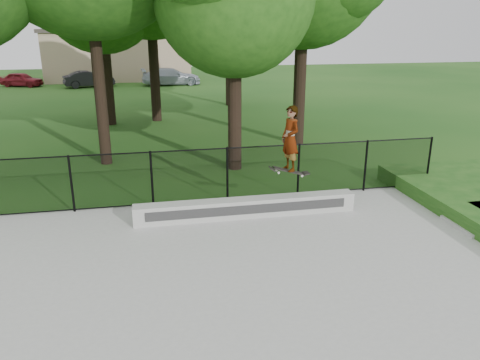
{
  "coord_description": "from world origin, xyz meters",
  "views": [
    {
      "loc": [
        -0.05,
        -5.89,
        4.63
      ],
      "look_at": [
        2.0,
        4.2,
        1.2
      ],
      "focal_mm": 35.0,
      "sensor_mm": 36.0,
      "label": 1
    }
  ],
  "objects_px": {
    "grind_ledge": "(247,208)",
    "car_b": "(89,79)",
    "car_c": "(171,76)",
    "skater_airborne": "(290,140)",
    "car_a": "(21,79)"
  },
  "relations": [
    {
      "from": "car_c",
      "to": "skater_airborne",
      "type": "distance_m",
      "value": 28.08
    },
    {
      "from": "car_a",
      "to": "car_c",
      "type": "xyz_separation_m",
      "value": [
        11.58,
        -1.37,
        0.12
      ]
    },
    {
      "from": "car_b",
      "to": "car_c",
      "type": "xyz_separation_m",
      "value": [
        6.34,
        0.08,
        0.05
      ]
    },
    {
      "from": "grind_ledge",
      "to": "car_b",
      "type": "distance_m",
      "value": 28.65
    },
    {
      "from": "grind_ledge",
      "to": "car_c",
      "type": "distance_m",
      "value": 27.99
    },
    {
      "from": "skater_airborne",
      "to": "grind_ledge",
      "type": "bearing_deg",
      "value": 177.83
    },
    {
      "from": "car_b",
      "to": "car_c",
      "type": "height_order",
      "value": "car_c"
    },
    {
      "from": "car_a",
      "to": "car_b",
      "type": "xyz_separation_m",
      "value": [
        5.24,
        -1.45,
        0.07
      ]
    },
    {
      "from": "grind_ledge",
      "to": "car_b",
      "type": "xyz_separation_m",
      "value": [
        -6.48,
        27.9,
        0.33
      ]
    },
    {
      "from": "grind_ledge",
      "to": "car_c",
      "type": "bearing_deg",
      "value": 90.27
    },
    {
      "from": "car_c",
      "to": "car_b",
      "type": "bearing_deg",
      "value": 86.86
    },
    {
      "from": "car_c",
      "to": "grind_ledge",
      "type": "bearing_deg",
      "value": 176.37
    },
    {
      "from": "car_b",
      "to": "skater_airborne",
      "type": "height_order",
      "value": "skater_airborne"
    },
    {
      "from": "car_a",
      "to": "car_c",
      "type": "bearing_deg",
      "value": -76.37
    },
    {
      "from": "grind_ledge",
      "to": "skater_airborne",
      "type": "height_order",
      "value": "skater_airborne"
    }
  ]
}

